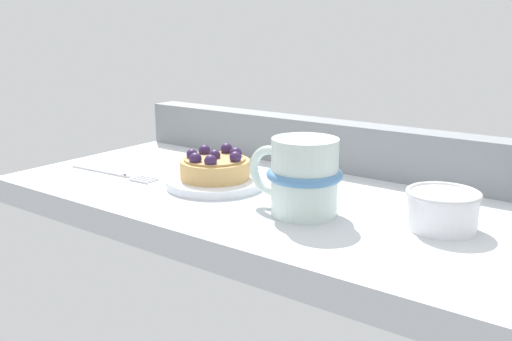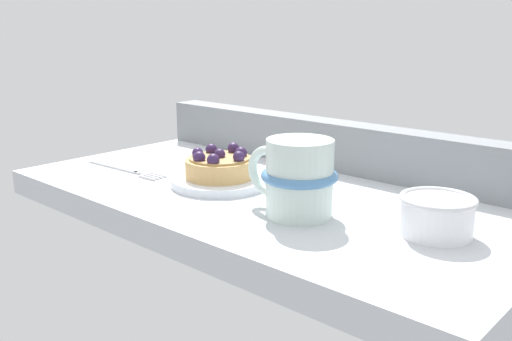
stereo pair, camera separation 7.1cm
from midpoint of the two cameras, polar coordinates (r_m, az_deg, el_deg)
The scene contains 7 objects.
ground_plane at distance 76.58cm, azimuth -1.82°, elevation -3.25°, with size 71.44×37.02×3.50cm, color silver.
window_rail_back at distance 88.02cm, azimuth 4.63°, elevation 2.72°, with size 70.01×4.76×7.30cm, color gray.
dessert_plate at distance 78.18cm, azimuth -6.76°, elevation -1.22°, with size 13.62×13.62×1.15cm.
raspberry_tart at distance 77.61cm, azimuth -6.81°, elevation 0.37°, with size 9.60×9.60×4.23cm.
coffee_mug at distance 65.32cm, azimuth 1.63°, elevation -0.62°, with size 12.36×8.94×9.11cm.
dessert_fork at distance 87.25cm, azimuth -16.62°, elevation -0.22°, with size 16.81×2.65×0.60cm.
sugar_bowl at distance 63.46cm, azimuth 15.36°, elevation -3.78°, with size 8.05×8.05×4.32cm.
Camera 1 is at (42.26, -59.54, 21.81)cm, focal length 39.44 mm.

